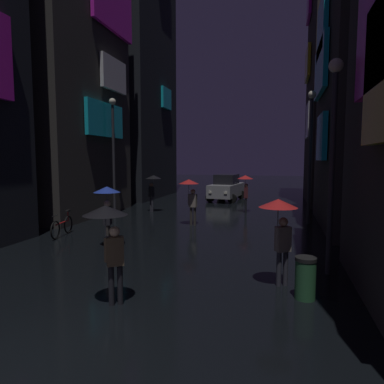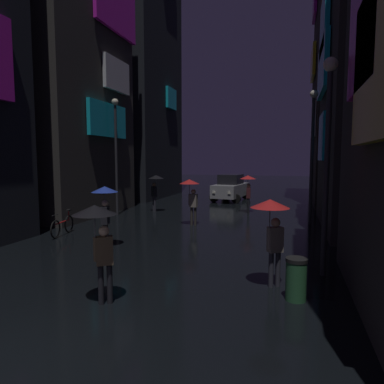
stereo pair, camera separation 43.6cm
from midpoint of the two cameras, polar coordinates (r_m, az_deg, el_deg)
name	(u,v)px [view 2 (the right image)]	position (r m, az deg, el deg)	size (l,w,h in m)	color
building_left_mid	(69,73)	(20.40, -19.21, 18.21)	(4.25, 7.22, 15.23)	#33302D
building_left_far	(141,33)	(29.75, -7.97, 24.72)	(4.25, 8.00, 25.68)	black
building_right_mid	(377,87)	(17.00, 29.13, 15.06)	(4.25, 7.42, 12.10)	#33302D
building_right_far	(349,35)	(27.02, 25.10, 22.62)	(4.25, 7.75, 22.38)	#2D2826
pedestrian_foreground_left_red	(248,183)	(19.54, 9.97, 1.41)	(0.90, 0.90, 2.12)	black
pedestrian_midstreet_centre_black	(155,183)	(19.79, -5.49, 1.52)	(0.90, 0.90, 2.12)	#2D2D38
pedestrian_foreground_right_red	(191,189)	(15.60, 0.58, 0.47)	(0.90, 0.90, 2.12)	#38332D
pedestrian_midstreet_left_red	(272,218)	(8.26, 14.62, -4.27)	(0.90, 0.90, 2.12)	#2D2D38
pedestrian_far_right_blue	(105,200)	(11.93, -13.31, -1.25)	(0.90, 0.90, 2.12)	#38332D
pedestrian_near_crossing_black	(98,227)	(7.24, -13.76, -5.61)	(0.90, 0.90, 2.12)	black
bicycle_parked_at_storefront	(63,226)	(14.59, -19.95, -5.30)	(0.36, 1.80, 0.96)	black
car_distant	(231,188)	(25.17, 6.95, 0.67)	(2.61, 4.31, 1.92)	#99999E
streetlamp_right_far	(312,143)	(16.70, 20.15, 7.72)	(0.36, 0.36, 6.13)	#2D2D33
streetlamp_left_far	(116,144)	(18.96, -11.92, 7.82)	(0.36, 0.36, 6.24)	#2D2D33
streetlamp_right_near	(328,142)	(9.48, 22.93, 7.68)	(0.36, 0.36, 5.56)	#2D2D33
trash_bin	(296,279)	(7.99, 18.50, -13.60)	(0.46, 0.46, 0.93)	#265933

